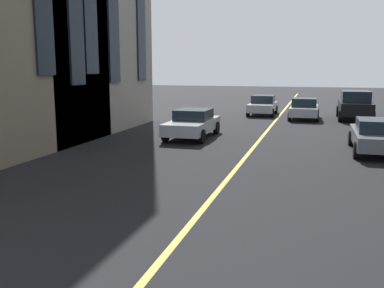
{
  "coord_description": "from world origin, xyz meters",
  "views": [
    {
      "loc": [
        1.95,
        -2.54,
        3.39
      ],
      "look_at": [
        10.93,
        0.07,
        1.72
      ],
      "focal_mm": 40.42,
      "sensor_mm": 36.0,
      "label": 1
    }
  ],
  "objects": [
    {
      "name": "car_silver_parked_b",
      "position": [
        31.16,
        -1.71,
        0.7
      ],
      "size": [
        3.9,
        1.89,
        1.4
      ],
      "color": "#B7BABF",
      "rests_on": "ground_plane"
    },
    {
      "name": "lane_centre_line",
      "position": [
        20.0,
        0.0,
        0.0
      ],
      "size": [
        80.0,
        0.16,
        0.01
      ],
      "color": "#D8C64C",
      "rests_on": "ground_plane"
    },
    {
      "name": "car_black_trailing",
      "position": [
        31.99,
        -4.9,
        0.97
      ],
      "size": [
        4.7,
        2.14,
        1.88
      ],
      "color": "black",
      "rests_on": "ground_plane"
    },
    {
      "name": "car_grey_near",
      "position": [
        20.33,
        -4.9,
        0.7
      ],
      "size": [
        4.4,
        1.95,
        1.37
      ],
      "color": "slate",
      "rests_on": "ground_plane"
    },
    {
      "name": "car_silver_far",
      "position": [
        33.07,
        1.23,
        0.7
      ],
      "size": [
        3.9,
        1.89,
        1.4
      ],
      "color": "#B7BABF",
      "rests_on": "ground_plane"
    },
    {
      "name": "car_silver_mid",
      "position": [
        21.94,
        3.24,
        0.7
      ],
      "size": [
        4.4,
        1.95,
        1.37
      ],
      "color": "#B7BABF",
      "rests_on": "ground_plane"
    }
  ]
}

